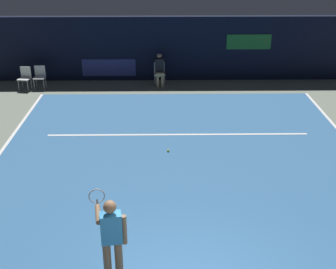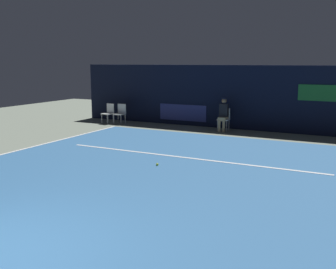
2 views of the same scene
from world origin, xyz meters
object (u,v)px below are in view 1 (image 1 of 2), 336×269
object	(u,v)px
courtside_chair_near	(25,77)
courtside_chair_far	(40,76)
line_judge_on_chair	(160,69)
tennis_ball	(168,151)
tennis_player	(111,237)

from	to	relation	value
courtside_chair_near	courtside_chair_far	distance (m)	0.56
line_judge_on_chair	tennis_ball	distance (m)	6.03
line_judge_on_chair	courtside_chair_near	distance (m)	5.27
line_judge_on_chair	courtside_chair_far	distance (m)	4.72
tennis_ball	line_judge_on_chair	bearing A→B (deg)	92.49
tennis_player	line_judge_on_chair	distance (m)	11.18
tennis_ball	tennis_player	bearing A→B (deg)	-101.40
line_judge_on_chair	tennis_ball	world-z (taller)	line_judge_on_chair
courtside_chair_near	tennis_ball	size ratio (longest dim) A/B	12.94
tennis_player	courtside_chair_far	bearing A→B (deg)	109.90
line_judge_on_chair	courtside_chair_far	bearing A→B (deg)	-176.60
line_judge_on_chair	tennis_player	bearing A→B (deg)	-93.99
tennis_player	courtside_chair_near	bearing A→B (deg)	112.64
courtside_chair_near	tennis_ball	world-z (taller)	courtside_chair_near
courtside_chair_far	line_judge_on_chair	bearing A→B (deg)	3.40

